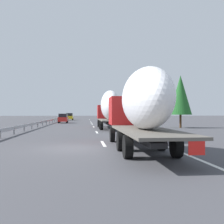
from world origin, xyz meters
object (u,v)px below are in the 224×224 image
object	(u,v)px
truck_lead	(109,108)
car_yellow_coupe	(70,117)
truck_trailing	(141,106)
car_red_compact	(63,118)
road_sign	(115,112)

from	to	relation	value
truck_lead	car_yellow_coupe	size ratio (longest dim) A/B	3.02
truck_trailing	car_red_compact	size ratio (longest dim) A/B	2.98
car_yellow_coupe	road_sign	bearing A→B (deg)	-151.82
truck_lead	truck_trailing	world-z (taller)	truck_lead
truck_trailing	road_sign	world-z (taller)	truck_trailing
truck_trailing	car_yellow_coupe	size ratio (longest dim) A/B	2.83
car_yellow_coupe	road_sign	size ratio (longest dim) A/B	1.33
truck_lead	car_red_compact	distance (m)	21.34
truck_lead	truck_trailing	xyz separation A→B (m)	(-19.23, -0.00, -0.25)
truck_trailing	car_yellow_coupe	world-z (taller)	truck_trailing
car_red_compact	road_sign	size ratio (longest dim) A/B	1.26
truck_trailing	road_sign	xyz separation A→B (m)	(40.29, -3.10, -0.14)
car_yellow_coupe	car_red_compact	distance (m)	20.61
truck_lead	car_red_compact	xyz separation A→B (m)	(19.95, 7.39, -1.70)
car_red_compact	road_sign	distance (m)	10.63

